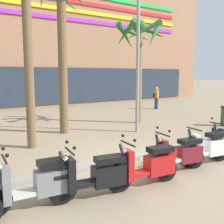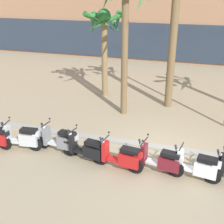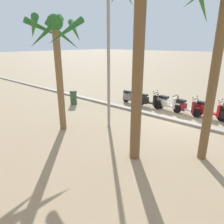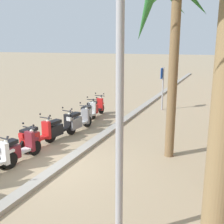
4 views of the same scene
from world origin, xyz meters
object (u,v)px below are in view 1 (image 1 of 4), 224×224
Objects in this scene: scooter_black_mid_rear at (97,175)px; palm_tree_near_sign at (26,5)px; scooter_grey_tail_end at (39,183)px; pedestrian_by_palm_tree at (156,97)px; palm_tree_far_corner at (61,16)px; scooter_maroon_lead_nearest at (181,154)px; palm_tree_mid_walkway at (139,44)px; scooter_red_last_in_row at (150,165)px; scooter_white_mid_centre at (209,147)px; street_lamp at (138,34)px.

palm_tree_near_sign is (0.08, 4.42, 4.21)m from scooter_black_mid_rear.
pedestrian_by_palm_tree is (11.83, 9.30, 0.37)m from scooter_grey_tail_end.
palm_tree_far_corner reaches higher than scooter_grey_tail_end.
palm_tree_near_sign is 12.41m from pedestrian_by_palm_tree.
scooter_maroon_lead_nearest is 0.35× the size of palm_tree_mid_walkway.
scooter_red_last_in_row reaches higher than scooter_white_mid_centre.
scooter_grey_tail_end is at bearing 167.71° from scooter_black_mid_rear.
scooter_white_mid_centre is (3.66, 0.03, 0.01)m from scooter_black_mid_rear.
scooter_black_mid_rear is 7.64m from palm_tree_far_corner.
scooter_black_mid_rear is 14.36m from pedestrian_by_palm_tree.
pedestrian_by_palm_tree is at bearing 38.17° from scooter_grey_tail_end.
scooter_black_mid_rear is at bearing -178.81° from scooter_maroon_lead_nearest.
scooter_white_mid_centre is 0.26× the size of palm_tree_far_corner.
palm_tree_near_sign is at bearing 88.91° from scooter_black_mid_rear.
palm_tree_near_sign is at bearing 74.17° from scooter_grey_tail_end.
palm_tree_near_sign reaches higher than scooter_white_mid_centre.
palm_tree_mid_walkway is at bearing 67.55° from scooter_white_mid_centre.
pedestrian_by_palm_tree reaches higher than scooter_maroon_lead_nearest.
street_lamp reaches higher than palm_tree_far_corner.
scooter_black_mid_rear is 9.30m from palm_tree_mid_walkway.
scooter_black_mid_rear is at bearing -138.36° from pedestrian_by_palm_tree.
scooter_maroon_lead_nearest is at bearing 1.19° from scooter_black_mid_rear.
pedestrian_by_palm_tree is at bearing 22.24° from palm_tree_far_corner.
scooter_black_mid_rear is 0.26× the size of street_lamp.
palm_tree_near_sign is (-3.57, 4.40, 4.20)m from scooter_white_mid_centre.
scooter_maroon_lead_nearest is at bearing -116.22° from street_lamp.
palm_tree_mid_walkway is 3.24× the size of pedestrian_by_palm_tree.
palm_tree_near_sign reaches higher than palm_tree_mid_walkway.
pedestrian_by_palm_tree reaches higher than scooter_red_last_in_row.
scooter_maroon_lead_nearest is at bearing -130.83° from pedestrian_by_palm_tree.
street_lamp is at bearing 43.11° from scooter_black_mid_rear.
street_lamp is at bearing -31.00° from palm_tree_far_corner.
street_lamp is at bearing 63.78° from scooter_maroon_lead_nearest.
palm_tree_near_sign is 3.88× the size of pedestrian_by_palm_tree.
scooter_red_last_in_row is 2.38m from scooter_white_mid_centre.
street_lamp is (-6.08, -5.19, 3.28)m from pedestrian_by_palm_tree.
scooter_maroon_lead_nearest reaches higher than scooter_white_mid_centre.
palm_tree_mid_walkway is (2.49, 6.02, 3.49)m from scooter_white_mid_centre.
scooter_black_mid_rear is 0.28× the size of palm_tree_near_sign.
street_lamp is (2.12, 4.30, 3.67)m from scooter_maroon_lead_nearest.
scooter_white_mid_centre is 7.05m from palm_tree_near_sign.
scooter_white_mid_centre is at bearing -1.23° from scooter_maroon_lead_nearest.
scooter_grey_tail_end is at bearing 177.45° from scooter_white_mid_centre.
scooter_maroon_lead_nearest is 0.27× the size of palm_tree_far_corner.
scooter_black_mid_rear is 3.66m from scooter_white_mid_centre.
pedestrian_by_palm_tree reaches higher than scooter_black_mid_rear.
palm_tree_near_sign is (-2.45, 4.37, 4.21)m from scooter_maroon_lead_nearest.
pedestrian_by_palm_tree is at bearing 37.28° from palm_tree_mid_walkway.
pedestrian_by_palm_tree is (8.76, 3.58, -3.97)m from palm_tree_far_corner.
palm_tree_near_sign is at bearing 179.09° from street_lamp.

